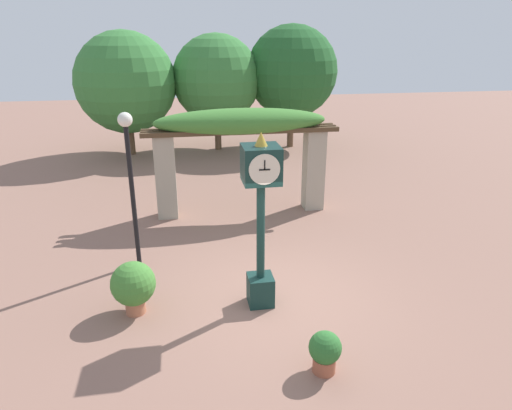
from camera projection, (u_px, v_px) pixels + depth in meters
ground_plane at (276, 298)px, 8.81m from camera, size 60.00×60.00×0.00m
pedestal_clock at (261, 208)px, 7.98m from camera, size 0.63×0.68×3.28m
pergola at (241, 135)px, 12.32m from camera, size 5.30×1.14×2.94m
potted_plant_near_left at (325, 351)px, 6.79m from camera, size 0.50×0.50×0.68m
potted_plant_near_right at (133, 285)px, 8.17m from camera, size 0.81×0.81×1.00m
lamp_post at (130, 164)px, 9.32m from camera, size 0.29×0.29×3.35m
tree_line at (209, 78)px, 18.96m from camera, size 10.89×4.19×5.21m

